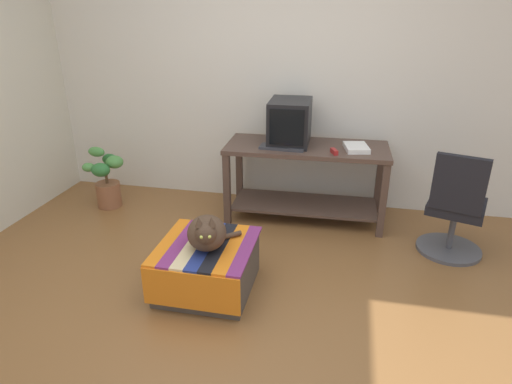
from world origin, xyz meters
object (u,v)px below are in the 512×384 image
stapler (334,151)px  book (356,148)px  tv_monitor (290,123)px  keyboard (282,147)px  cat (207,233)px  desk (306,169)px  ottoman_with_blanket (207,266)px  office_chair (455,212)px  potted_plant (107,181)px

stapler → book: bearing=17.3°
tv_monitor → keyboard: bearing=-102.8°
cat → stapler: (0.78, 1.17, 0.26)m
desk → cat: size_ratio=3.48×
ottoman_with_blanket → cat: (0.03, -0.04, 0.30)m
ottoman_with_blanket → office_chair: size_ratio=0.79×
tv_monitor → keyboard: 0.26m
desk → keyboard: bearing=-147.2°
potted_plant → stapler: stapler is taller
keyboard → book: book is taller
tv_monitor → office_chair: (1.42, -0.48, -0.54)m
book → cat: (-0.97, -1.32, -0.27)m
keyboard → office_chair: 1.52m
ottoman_with_blanket → office_chair: bearing=25.9°
keyboard → potted_plant: (-1.76, -0.03, -0.46)m
potted_plant → book: bearing=3.2°
potted_plant → ottoman_with_blanket: bearing=-38.8°
potted_plant → stapler: 2.27m
desk → ottoman_with_blanket: size_ratio=2.12×
cat → potted_plant: cat is taller
potted_plant → keyboard: bearing=0.9°
ottoman_with_blanket → potted_plant: bearing=141.2°
office_chair → ottoman_with_blanket: bearing=43.7°
desk → tv_monitor: size_ratio=3.05×
keyboard → ottoman_with_blanket: 1.34m
keyboard → cat: keyboard is taller
stapler → potted_plant: bearing=157.5°
desk → cat: desk is taller
stapler → keyboard: bearing=152.3°
book → ottoman_with_blanket: bearing=-139.5°
tv_monitor → cat: tv_monitor is taller
desk → tv_monitor: (-0.17, 0.04, 0.43)m
tv_monitor → potted_plant: 1.92m
potted_plant → office_chair: (3.22, -0.27, 0.11)m
desk → book: (0.44, -0.03, 0.25)m
tv_monitor → potted_plant: tv_monitor is taller
tv_monitor → office_chair: tv_monitor is taller
tv_monitor → stapler: (0.42, -0.23, -0.18)m
potted_plant → cat: bearing=-39.4°
ottoman_with_blanket → cat: size_ratio=1.64×
tv_monitor → office_chair: size_ratio=0.55×
potted_plant → desk: bearing=4.9°
cat → stapler: size_ratio=3.89×
tv_monitor → cat: size_ratio=1.14×
cat → book: bearing=37.5°
desk → office_chair: size_ratio=1.67×
tv_monitor → book: 0.64m
ottoman_with_blanket → cat: 0.30m
stapler → cat: bearing=-145.9°
tv_monitor → potted_plant: size_ratio=0.79×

